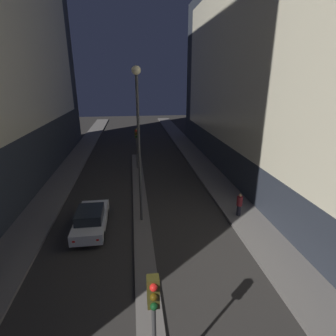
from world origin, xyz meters
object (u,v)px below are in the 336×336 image
traffic_light_mid (136,140)px  pedestrian_on_right_sidewalk (239,204)px  street_lamp (138,125)px  car_left_lane (91,219)px  traffic_light_near (154,312)px

traffic_light_mid → pedestrian_on_right_sidewalk: traffic_light_mid is taller
street_lamp → car_left_lane: 6.47m
street_lamp → pedestrian_on_right_sidewalk: street_lamp is taller
pedestrian_on_right_sidewalk → traffic_light_near: bearing=-123.9°
street_lamp → pedestrian_on_right_sidewalk: bearing=-2.9°
traffic_light_mid → street_lamp: bearing=-90.0°
traffic_light_near → pedestrian_on_right_sidewalk: (6.58, 9.81, -2.19)m
traffic_light_mid → street_lamp: size_ratio=0.43×
car_left_lane → pedestrian_on_right_sidewalk: 9.71m
street_lamp → pedestrian_on_right_sidewalk: (6.58, -0.34, -5.41)m
traffic_light_mid → car_left_lane: traffic_light_mid is taller
traffic_light_near → traffic_light_mid: bearing=90.0°
traffic_light_near → street_lamp: 10.64m
traffic_light_mid → pedestrian_on_right_sidewalk: size_ratio=2.62×
traffic_light_near → car_left_lane: 10.27m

